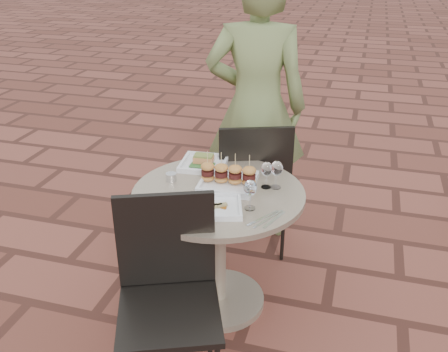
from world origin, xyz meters
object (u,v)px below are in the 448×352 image
(chair_far, at_px, (253,179))
(plate_tuna, at_px, (217,207))
(cafe_table, at_px, (219,231))
(plate_sliders, at_px, (228,177))
(diner, at_px, (256,108))
(chair_near, at_px, (168,281))
(plate_salmon, at_px, (204,163))

(chair_far, bearing_deg, plate_tuna, 68.59)
(cafe_table, distance_m, plate_sliders, 0.30)
(diner, bearing_deg, chair_far, 91.41)
(cafe_table, bearing_deg, chair_far, 83.27)
(cafe_table, distance_m, chair_far, 0.55)
(chair_near, bearing_deg, diner, 64.56)
(chair_far, height_order, diner, diner)
(cafe_table, height_order, plate_tuna, plate_tuna)
(plate_sliders, xyz_separation_m, plate_tuna, (0.02, -0.26, -0.03))
(chair_far, bearing_deg, plate_salmon, 28.93)
(chair_far, relative_size, diner, 0.51)
(plate_sliders, bearing_deg, cafe_table, -111.46)
(cafe_table, bearing_deg, diner, 89.82)
(cafe_table, distance_m, diner, 0.96)
(diner, distance_m, plate_salmon, 0.63)
(cafe_table, relative_size, plate_tuna, 3.06)
(chair_far, distance_m, chair_near, 1.11)
(chair_near, xyz_separation_m, plate_tuna, (0.12, 0.37, 0.19))
(cafe_table, xyz_separation_m, chair_far, (0.06, 0.54, 0.07))
(plate_salmon, distance_m, plate_sliders, 0.28)
(plate_sliders, bearing_deg, diner, 92.06)
(plate_salmon, xyz_separation_m, plate_sliders, (0.20, -0.19, 0.02))
(diner, distance_m, plate_sliders, 0.79)
(chair_far, xyz_separation_m, chair_near, (-0.13, -1.10, 0.00))
(chair_near, bearing_deg, cafe_table, 60.37)
(cafe_table, distance_m, plate_salmon, 0.42)
(chair_near, height_order, plate_salmon, chair_near)
(plate_salmon, bearing_deg, plate_tuna, -64.66)
(plate_salmon, bearing_deg, cafe_table, -58.12)
(chair_far, distance_m, plate_salmon, 0.41)
(chair_near, xyz_separation_m, plate_sliders, (0.10, 0.64, 0.23))
(diner, height_order, plate_salmon, diner)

